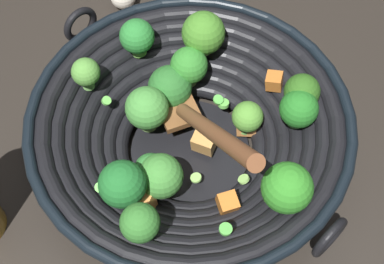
{
  "coord_description": "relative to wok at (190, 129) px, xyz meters",
  "views": [
    {
      "loc": [
        -0.2,
        0.3,
        0.64
      ],
      "look_at": [
        0.01,
        -0.01,
        0.03
      ],
      "focal_mm": 50.95,
      "sensor_mm": 36.0,
      "label": 1
    }
  ],
  "objects": [
    {
      "name": "wok",
      "position": [
        0.0,
        0.0,
        0.0
      ],
      "size": [
        0.44,
        0.41,
        0.24
      ],
      "color": "black",
      "rests_on": "ground"
    },
    {
      "name": "ground_plane",
      "position": [
        -0.0,
        0.0,
        -0.06
      ],
      "size": [
        4.0,
        4.0,
        0.0
      ],
      "primitive_type": "plane",
      "color": "#28231E"
    }
  ]
}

